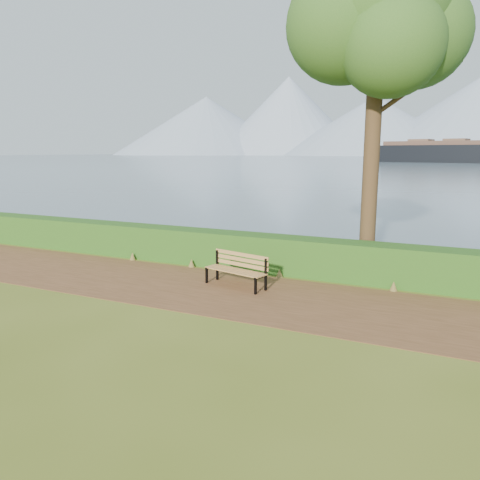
% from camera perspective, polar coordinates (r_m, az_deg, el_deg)
% --- Properties ---
extents(ground, '(140.00, 140.00, 0.00)m').
position_cam_1_polar(ground, '(11.37, -6.43, -6.15)').
color(ground, '#505F1B').
rests_on(ground, ground).
extents(path, '(40.00, 3.40, 0.01)m').
position_cam_1_polar(path, '(11.62, -5.66, -5.74)').
color(path, '#56361D').
rests_on(path, ground).
extents(hedge, '(32.00, 0.85, 1.00)m').
position_cam_1_polar(hedge, '(13.46, -0.73, -1.22)').
color(hedge, '#184614').
rests_on(hedge, ground).
extents(water, '(700.00, 510.00, 0.00)m').
position_cam_1_polar(water, '(269.35, 24.00, 9.14)').
color(water, '#44596D').
rests_on(water, ground).
extents(mountains, '(585.00, 190.00, 70.00)m').
position_cam_1_polar(mountains, '(416.31, 23.46, 13.25)').
color(mountains, '#8294AE').
rests_on(mountains, ground).
extents(bench, '(1.72, 0.86, 0.83)m').
position_cam_1_polar(bench, '(11.54, -0.30, -3.37)').
color(bench, black).
rests_on(bench, ground).
extents(tree, '(4.40, 3.68, 8.83)m').
position_cam_1_polar(tree, '(13.18, 16.50, 24.69)').
color(tree, '#382517').
rests_on(tree, ground).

